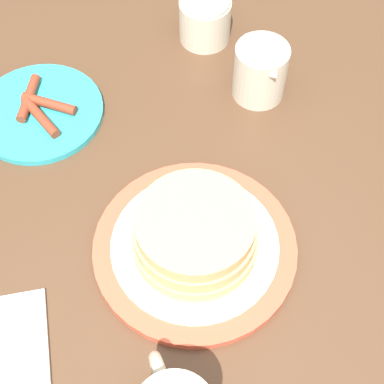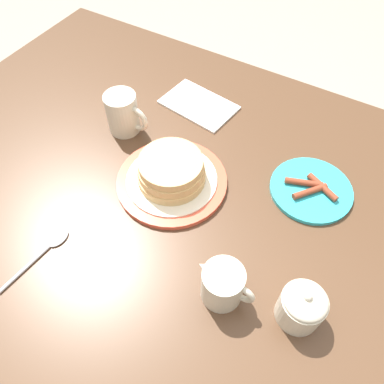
# 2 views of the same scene
# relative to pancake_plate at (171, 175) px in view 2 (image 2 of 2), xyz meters

# --- Properties ---
(ground_plane) EXTENTS (8.00, 8.00, 0.00)m
(ground_plane) POSITION_rel_pancake_plate_xyz_m (0.03, -0.02, -0.76)
(ground_plane) COLOR gray
(dining_table) EXTENTS (1.42, 1.02, 0.73)m
(dining_table) POSITION_rel_pancake_plate_xyz_m (0.03, -0.02, -0.13)
(dining_table) COLOR #4C3321
(dining_table) RESTS_ON ground_plane
(pancake_plate) EXTENTS (0.25, 0.25, 0.08)m
(pancake_plate) POSITION_rel_pancake_plate_xyz_m (0.00, 0.00, 0.00)
(pancake_plate) COLOR #DB5138
(pancake_plate) RESTS_ON dining_table
(side_plate_bacon) EXTENTS (0.18, 0.18, 0.02)m
(side_plate_bacon) POSITION_rel_pancake_plate_xyz_m (0.27, 0.13, -0.02)
(side_plate_bacon) COLOR #2DADBC
(side_plate_bacon) RESTS_ON dining_table
(coffee_mug) EXTENTS (0.11, 0.08, 0.10)m
(coffee_mug) POSITION_rel_pancake_plate_xyz_m (-0.19, 0.09, 0.02)
(coffee_mug) COLOR beige
(coffee_mug) RESTS_ON dining_table
(creamer_pitcher) EXTENTS (0.11, 0.07, 0.09)m
(creamer_pitcher) POSITION_rel_pancake_plate_xyz_m (0.21, -0.17, 0.01)
(creamer_pitcher) COLOR beige
(creamer_pitcher) RESTS_ON dining_table
(sugar_bowl) EXTENTS (0.08, 0.08, 0.09)m
(sugar_bowl) POSITION_rel_pancake_plate_xyz_m (0.35, -0.14, 0.01)
(sugar_bowl) COLOR beige
(sugar_bowl) RESTS_ON dining_table
(napkin) EXTENTS (0.20, 0.15, 0.01)m
(napkin) POSITION_rel_pancake_plate_xyz_m (-0.08, 0.25, -0.03)
(napkin) COLOR white
(napkin) RESTS_ON dining_table
(spoon) EXTENTS (0.04, 0.17, 0.01)m
(spoon) POSITION_rel_pancake_plate_xyz_m (-0.12, -0.26, -0.03)
(spoon) COLOR silver
(spoon) RESTS_ON dining_table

